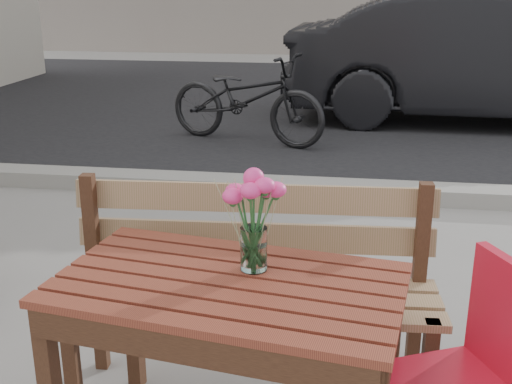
% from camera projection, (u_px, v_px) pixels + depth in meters
% --- Properties ---
extents(street, '(30.00, 8.12, 0.12)m').
position_uv_depth(street, '(322.00, 131.00, 6.79)').
color(street, black).
rests_on(street, ground).
extents(main_table, '(1.17, 0.80, 0.67)m').
position_uv_depth(main_table, '(228.00, 312.00, 2.04)').
color(main_table, '#5C2218').
rests_on(main_table, ground).
extents(main_bench, '(1.43, 0.50, 0.87)m').
position_uv_depth(main_bench, '(252.00, 266.00, 2.43)').
color(main_bench, olive).
rests_on(main_bench, ground).
extents(red_chair, '(0.51, 0.51, 0.78)m').
position_uv_depth(red_chair, '(479.00, 372.00, 1.90)').
color(red_chair, red).
rests_on(red_chair, ground).
extents(main_vase, '(0.19, 0.19, 0.34)m').
position_uv_depth(main_vase, '(254.00, 208.00, 2.02)').
color(main_vase, white).
rests_on(main_vase, main_table).
extents(parked_car, '(4.45, 1.68, 1.45)m').
position_uv_depth(parked_car, '(486.00, 58.00, 7.16)').
color(parked_car, black).
rests_on(parked_car, ground).
extents(bicycle, '(1.79, 1.11, 0.89)m').
position_uv_depth(bicycle, '(246.00, 98.00, 6.34)').
color(bicycle, black).
rests_on(bicycle, ground).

